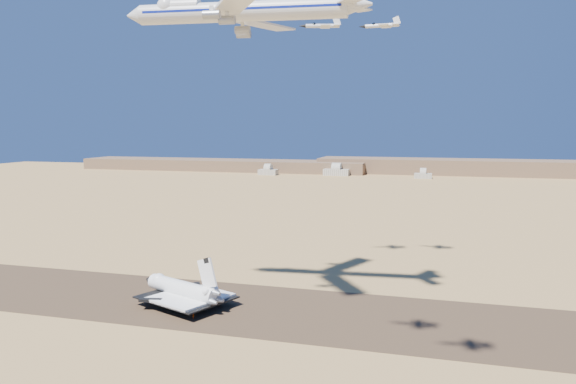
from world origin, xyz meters
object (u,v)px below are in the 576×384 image
(chase_jet_d, at_px, (381,25))
(crew_b, at_px, (194,316))
(crew_a, at_px, (194,311))
(chase_jet_c, at_px, (322,26))
(crew_c, at_px, (192,308))
(shuttle, at_px, (182,291))
(carrier_747, at_px, (234,12))

(chase_jet_d, bearing_deg, crew_b, -121.09)
(crew_a, height_order, chase_jet_c, chase_jet_c)
(crew_b, distance_m, crew_c, 7.16)
(crew_a, bearing_deg, chase_jet_c, -48.54)
(crew_a, distance_m, chase_jet_d, 125.33)
(crew_b, xyz_separation_m, crew_c, (-3.56, 6.21, 0.05))
(crew_c, xyz_separation_m, chase_jet_d, (50.65, 63.08, 95.39))
(shuttle, height_order, chase_jet_d, chase_jet_d)
(crew_b, bearing_deg, chase_jet_d, -76.28)
(chase_jet_d, bearing_deg, chase_jet_c, -160.18)
(shuttle, height_order, crew_c, shuttle)
(chase_jet_d, bearing_deg, shuttle, -131.17)
(carrier_747, distance_m, chase_jet_d, 69.71)
(crew_b, xyz_separation_m, chase_jet_d, (47.09, 69.29, 95.44))
(shuttle, distance_m, crew_c, 8.67)
(shuttle, distance_m, chase_jet_d, 122.19)
(shuttle, distance_m, carrier_747, 89.70)
(carrier_747, bearing_deg, chase_jet_c, 68.60)
(crew_c, relative_size, chase_jet_c, 0.12)
(carrier_747, height_order, chase_jet_d, carrier_747)
(crew_b, xyz_separation_m, chase_jet_c, (25.36, 62.77, 95.27))
(crew_c, bearing_deg, crew_b, 148.51)
(carrier_747, height_order, crew_b, carrier_747)
(carrier_747, xyz_separation_m, crew_c, (-13.81, -4.04, -91.31))
(carrier_747, relative_size, crew_b, 42.05)
(carrier_747, xyz_separation_m, crew_a, (-12.09, -5.88, -91.32))
(chase_jet_c, bearing_deg, crew_c, -130.57)
(carrier_747, bearing_deg, chase_jet_d, 52.68)
(carrier_747, height_order, chase_jet_c, carrier_747)
(crew_a, height_order, crew_b, crew_a)
(crew_a, xyz_separation_m, chase_jet_c, (27.19, 58.40, 95.22))
(carrier_747, relative_size, chase_jet_d, 4.69)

